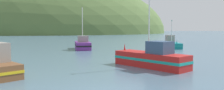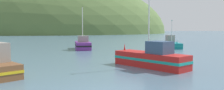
# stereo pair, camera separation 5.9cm
# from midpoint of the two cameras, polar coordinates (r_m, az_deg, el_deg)

# --- Properties ---
(hill_far_right) EXTENTS (100.82, 80.66, 108.08)m
(hill_far_right) POSITION_cam_midpoint_polar(r_m,az_deg,el_deg) (276.73, -18.28, 3.21)
(hill_far_right) COLOR #516B38
(hill_far_right) RESTS_ON ground
(hill_far_left) EXTENTS (187.36, 149.89, 85.60)m
(hill_far_left) POSITION_cam_midpoint_polar(r_m,az_deg,el_deg) (193.69, -15.34, 2.95)
(hill_far_left) COLOR #516B38
(hill_far_left) RESTS_ON ground
(fishing_boat_teal) EXTENTS (2.38, 8.51, 5.21)m
(fishing_boat_teal) POSITION_cam_midpoint_polar(r_m,az_deg,el_deg) (45.11, 14.47, 0.27)
(fishing_boat_teal) COLOR #147F84
(fishing_boat_teal) RESTS_ON ground
(fishing_boat_red) EXTENTS (6.29, 7.37, 6.76)m
(fishing_boat_red) POSITION_cam_midpoint_polar(r_m,az_deg,el_deg) (21.80, 9.88, -3.24)
(fishing_boat_red) COLOR red
(fishing_boat_red) RESTS_ON ground
(fishing_boat_purple) EXTENTS (3.22, 6.69, 7.54)m
(fishing_boat_purple) POSITION_cam_midpoint_polar(r_m,az_deg,el_deg) (40.38, -7.27, 0.08)
(fishing_boat_purple) COLOR #6B2D84
(fishing_boat_purple) RESTS_ON ground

